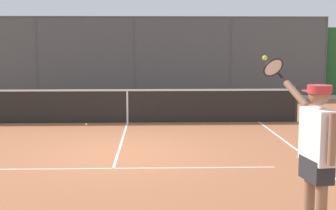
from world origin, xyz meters
TOP-DOWN VIEW (x-y plane):
  - ground_plane at (0.00, 0.00)m, footprint 60.00×60.00m
  - court_line_markings at (0.00, 1.49)m, footprint 7.66×9.29m
  - fence_backdrop at (0.00, -10.35)m, footprint 18.64×1.37m
  - tennis_net at (0.00, -3.88)m, footprint 9.85×0.09m
  - tennis_player at (-2.56, 4.53)m, footprint 0.63×1.43m
  - tennis_ball_mid_court at (1.11, -3.38)m, footprint 0.07×0.07m

SIDE VIEW (x-z plane):
  - ground_plane at x=0.00m, z-range 0.00..0.00m
  - court_line_markings at x=0.00m, z-range 0.00..0.01m
  - tennis_ball_mid_court at x=1.11m, z-range 0.00..0.07m
  - tennis_net at x=0.00m, z-range -0.04..1.03m
  - tennis_player at x=-2.56m, z-range 0.03..2.14m
  - fence_backdrop at x=0.00m, z-range -0.22..3.12m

